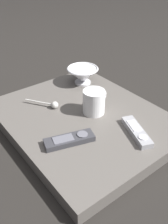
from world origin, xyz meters
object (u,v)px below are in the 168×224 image
coffee_mug (94,102)px  teaspoon (52,105)px  tv_remote_near (70,140)px  tv_remote_far (137,131)px  cereal_bowl (83,75)px

coffee_mug → teaspoon: (0.12, 0.11, -0.03)m
tv_remote_near → tv_remote_far: 0.23m
coffee_mug → tv_remote_near: 0.20m
tv_remote_near → teaspoon: bearing=-17.2°
coffee_mug → tv_remote_far: bearing=-171.5°
cereal_bowl → teaspoon: cereal_bowl is taller
cereal_bowl → tv_remote_far: bearing=168.5°
coffee_mug → tv_remote_near: coffee_mug is taller
coffee_mug → tv_remote_far: (-0.19, -0.03, -0.04)m
cereal_bowl → coffee_mug: (-0.22, 0.11, 0.00)m
teaspoon → tv_remote_near: 0.22m
coffee_mug → teaspoon: 0.17m
tv_remote_far → teaspoon: bearing=23.8°
cereal_bowl → tv_remote_far: size_ratio=0.86×
coffee_mug → teaspoon: size_ratio=0.95×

